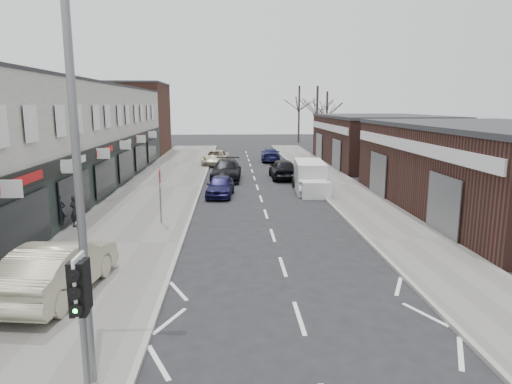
{
  "coord_description": "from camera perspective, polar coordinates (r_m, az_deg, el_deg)",
  "views": [
    {
      "loc": [
        -1.81,
        -9.46,
        5.71
      ],
      "look_at": [
        -0.92,
        6.71,
        2.6
      ],
      "focal_mm": 32.0,
      "sensor_mm": 36.0,
      "label": 1
    }
  ],
  "objects": [
    {
      "name": "pavement_left",
      "position": [
        32.35,
        -11.87,
        0.58
      ],
      "size": [
        5.5,
        64.0,
        0.12
      ],
      "primitive_type": "cube",
      "color": "slate",
      "rests_on": "ground"
    },
    {
      "name": "white_van",
      "position": [
        30.46,
        6.76,
        1.81
      ],
      "size": [
        2.15,
        5.29,
        2.01
      ],
      "rotation": [
        0.0,
        0.0,
        -0.08
      ],
      "color": "silver",
      "rests_on": "ground"
    },
    {
      "name": "right_unit_far",
      "position": [
        45.89,
        15.14,
        6.17
      ],
      "size": [
        10.0,
        16.0,
        4.5
      ],
      "primitive_type": "cube",
      "color": "#3B1F1A",
      "rests_on": "ground"
    },
    {
      "name": "parked_car_right_c",
      "position": [
        46.71,
        1.82,
        4.67
      ],
      "size": [
        2.13,
        4.72,
        1.34
      ],
      "primitive_type": "imported",
      "rotation": [
        0.0,
        0.0,
        3.09
      ],
      "color": "#151843",
      "rests_on": "ground"
    },
    {
      "name": "street_lamp",
      "position": [
        9.14,
        -20.43,
        3.34
      ],
      "size": [
        2.23,
        0.22,
        8.0
      ],
      "color": "slate",
      "rests_on": "pavement_left"
    },
    {
      "name": "pedestrian",
      "position": [
        22.58,
        -21.64,
        -2.24
      ],
      "size": [
        0.65,
        0.52,
        1.54
      ],
      "primitive_type": "imported",
      "rotation": [
        0.0,
        0.0,
        2.83
      ],
      "color": "black",
      "rests_on": "pavement_left"
    },
    {
      "name": "sedan_on_pavement",
      "position": [
        14.92,
        -23.41,
        -8.72
      ],
      "size": [
        2.35,
        5.14,
        1.63
      ],
      "primitive_type": "imported",
      "rotation": [
        0.0,
        0.0,
        3.01
      ],
      "color": "#AFAB8C",
      "rests_on": "pavement_left"
    },
    {
      "name": "ground",
      "position": [
        11.2,
        7.02,
        -19.88
      ],
      "size": [
        160.0,
        160.0,
        0.0
      ],
      "primitive_type": "plane",
      "color": "black",
      "rests_on": "ground"
    },
    {
      "name": "traffic_light",
      "position": [
        8.55,
        -21.05,
        -12.57
      ],
      "size": [
        0.28,
        0.6,
        3.1
      ],
      "color": "slate",
      "rests_on": "pavement_left"
    },
    {
      "name": "warning_sign",
      "position": [
        22.0,
        -11.85,
        1.46
      ],
      "size": [
        0.12,
        0.8,
        2.7
      ],
      "color": "slate",
      "rests_on": "pavement_left"
    },
    {
      "name": "pavement_right",
      "position": [
        32.85,
        10.22,
        0.79
      ],
      "size": [
        3.5,
        64.0,
        0.12
      ],
      "primitive_type": "cube",
      "color": "slate",
      "rests_on": "ground"
    },
    {
      "name": "tree_far_b",
      "position": [
        65.09,
        8.73,
        5.71
      ],
      "size": [
        3.6,
        3.6,
        7.5
      ],
      "primitive_type": null,
      "color": "#382D26",
      "rests_on": "ground"
    },
    {
      "name": "parked_car_right_a",
      "position": [
        30.57,
        6.76,
        1.51
      ],
      "size": [
        2.12,
        4.86,
        1.55
      ],
      "primitive_type": "imported",
      "rotation": [
        0.0,
        0.0,
        3.04
      ],
      "color": "white",
      "rests_on": "ground"
    },
    {
      "name": "parked_car_right_b",
      "position": [
        35.69,
        3.35,
        2.93
      ],
      "size": [
        1.92,
        4.65,
        1.58
      ],
      "primitive_type": "imported",
      "rotation": [
        0.0,
        0.0,
        3.15
      ],
      "color": "black",
      "rests_on": "ground"
    },
    {
      "name": "parked_car_left_c",
      "position": [
        44.11,
        -5.04,
        4.3
      ],
      "size": [
        2.8,
        5.21,
        1.39
      ],
      "primitive_type": "imported",
      "rotation": [
        0.0,
        0.0,
        -0.1
      ],
      "color": "beige",
      "rests_on": "ground"
    },
    {
      "name": "tree_far_c",
      "position": [
        70.46,
        5.33,
        6.18
      ],
      "size": [
        3.6,
        3.6,
        8.5
      ],
      "primitive_type": null,
      "color": "#382D26",
      "rests_on": "ground"
    },
    {
      "name": "parked_car_left_b",
      "position": [
        34.98,
        -3.74,
        2.74
      ],
      "size": [
        2.47,
        5.49,
        1.56
      ],
      "primitive_type": "imported",
      "rotation": [
        0.0,
        0.0,
        -0.05
      ],
      "color": "black",
      "rests_on": "ground"
    },
    {
      "name": "tree_far_a",
      "position": [
        58.75,
        7.52,
        5.2
      ],
      "size": [
        3.6,
        3.6,
        8.0
      ],
      "primitive_type": null,
      "color": "#382D26",
      "rests_on": "ground"
    },
    {
      "name": "right_unit_near",
      "position": [
        27.7,
        28.03,
        2.42
      ],
      "size": [
        10.0,
        18.0,
        4.5
      ],
      "primitive_type": "cube",
      "color": "#3B1F1A",
      "rests_on": "ground"
    },
    {
      "name": "shop_terrace_left",
      "position": [
        31.31,
        -25.19,
        5.89
      ],
      "size": [
        8.0,
        41.0,
        7.1
      ],
      "primitive_type": "cube",
      "color": "beige",
      "rests_on": "ground"
    },
    {
      "name": "brick_block_far",
      "position": [
        55.73,
        -15.42,
        8.73
      ],
      "size": [
        8.0,
        10.0,
        8.0
      ],
      "primitive_type": "cube",
      "color": "#4C2B20",
      "rests_on": "ground"
    },
    {
      "name": "parked_car_left_a",
      "position": [
        28.84,
        -4.49,
        0.75
      ],
      "size": [
        1.92,
        4.01,
        1.32
      ],
      "primitive_type": "imported",
      "rotation": [
        0.0,
        0.0,
        -0.09
      ],
      "color": "#15143F",
      "rests_on": "ground"
    }
  ]
}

